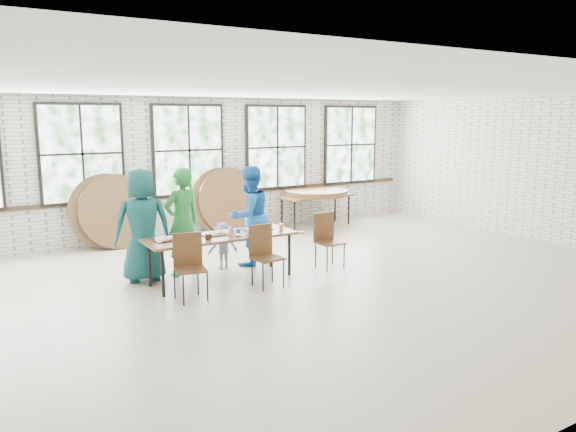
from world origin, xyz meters
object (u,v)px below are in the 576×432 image
Objects in this scene: storage_table at (316,198)px; chair_near_right at (264,250)px; chair_near_left at (189,261)px; dining_table at (221,238)px.

chair_near_right is at bearing -138.84° from storage_table.
chair_near_right is (1.22, -0.02, 0.00)m from chair_near_left.
chair_near_left is (-0.78, -0.56, -0.13)m from dining_table.
dining_table is 1.30× the size of storage_table.
dining_table is at bearing -147.36° from storage_table.
chair_near_left is 5.83m from storage_table.
chair_near_right is at bearing 11.31° from chair_near_left.
chair_near_left and chair_near_right have the same top height.
chair_near_left is 0.51× the size of storage_table.
storage_table is at bearing 40.71° from chair_near_right.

